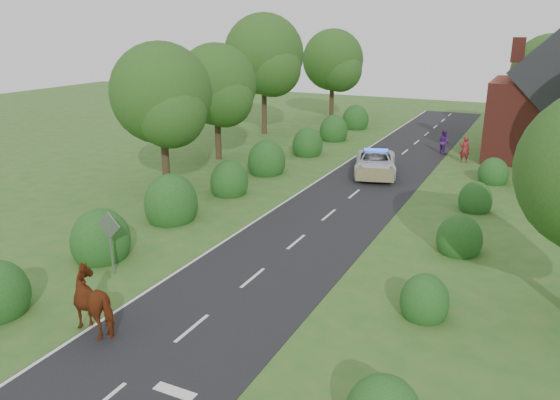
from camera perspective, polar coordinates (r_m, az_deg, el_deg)
The scene contains 16 objects.
ground at distance 17.90m, azimuth -9.18°, elevation -13.13°, with size 120.00×120.00×0.00m, color #2D6224.
road at distance 30.29m, azimuth 7.15°, elevation 0.12°, with size 6.00×70.00×0.02m, color black.
road_markings at distance 28.97m, azimuth 2.82°, elevation -0.55°, with size 4.96×70.00×0.01m.
hedgerow_left at distance 29.92m, azimuth -6.78°, elevation 1.39°, with size 2.75×50.41×3.00m.
hedgerow_right at distance 25.25m, azimuth 18.61°, elevation -3.05°, with size 2.10×45.78×2.10m.
tree_left_a at distance 30.97m, azimuth -12.08°, elevation 10.37°, with size 5.74×5.60×8.38m.
tree_left_b at distance 38.37m, azimuth -6.46°, elevation 11.56°, with size 5.74×5.60×8.07m.
tree_left_c at distance 47.61m, azimuth -1.47°, elevation 14.64°, with size 6.97×6.80×10.22m.
tree_left_d at distance 55.83m, azimuth 5.74°, elevation 14.10°, with size 6.15×6.00×8.89m.
tree_right_c at distance 50.40m, azimuth 26.58°, elevation 11.65°, with size 6.15×6.00×8.58m.
road_sign at distance 21.51m, azimuth -17.36°, elevation -3.40°, with size 1.06×0.08×2.53m.
house at distance 42.74m, azimuth 26.52°, elevation 8.76°, with size 8.00×7.40×9.17m.
cow at distance 18.17m, azimuth -18.47°, elevation -10.38°, with size 1.24×2.35×1.67m, color #5A1D0F.
police_van at distance 35.43m, azimuth 9.94°, elevation 3.85°, with size 3.91×5.97×1.67m.
pedestrian_red at distance 40.08m, azimuth 18.73°, elevation 5.02°, with size 0.67×0.44×1.84m, color maroon.
pedestrian_purple at distance 42.38m, azimuth 16.74°, elevation 5.82°, with size 0.87×0.68×1.79m, color #4F1E7B.
Camera 1 is at (9.11, -12.41, 9.12)m, focal length 35.00 mm.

